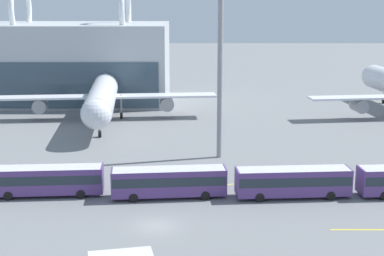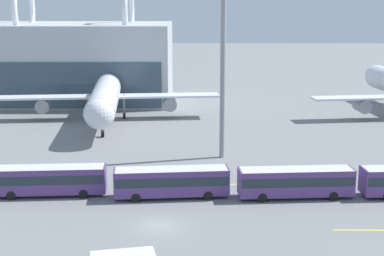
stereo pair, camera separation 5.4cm
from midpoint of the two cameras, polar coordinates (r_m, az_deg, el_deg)
name	(u,v)px [view 1 (the left image)]	position (r m, az deg, el deg)	size (l,w,h in m)	color
ground_plane	(159,226)	(57.69, -3.27, -9.43)	(440.00, 440.00, 0.00)	slate
airliner_at_gate_far	(106,92)	(105.51, -8.31, 3.44)	(40.36, 41.61, 15.27)	silver
shuttle_bus_0	(49,179)	(67.18, -13.74, -4.80)	(12.73, 3.71, 3.27)	#56387A
shuttle_bus_1	(172,180)	(64.71, -2.02, -5.11)	(12.77, 3.96, 3.27)	#56387A
shuttle_bus_2	(296,181)	(65.62, 10.00, -5.05)	(12.73, 3.69, 3.27)	#56387A
floodlight_mast	(224,13)	(78.07, 3.06, 11.07)	(3.12, 3.12, 29.62)	gray
lane_stripe_0	(297,191)	(68.21, 10.13, -6.05)	(11.04, 0.25, 0.01)	yellow
lane_stripe_2	(370,230)	(59.05, 16.86, -9.45)	(7.02, 0.25, 0.01)	yellow
lane_stripe_5	(234,184)	(69.71, 4.09, -5.47)	(8.89, 0.25, 0.01)	yellow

